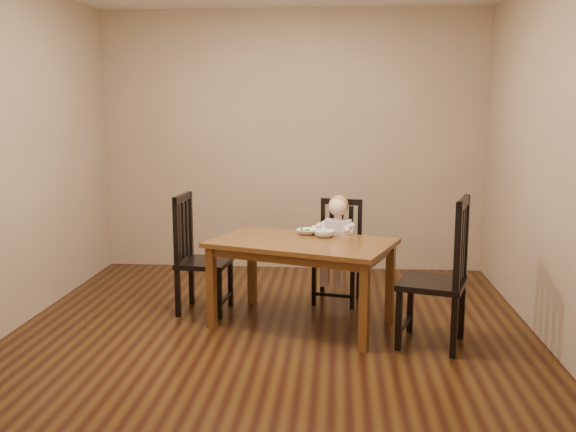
# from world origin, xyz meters

# --- Properties ---
(room) EXTENTS (4.01, 4.01, 2.71)m
(room) POSITION_xyz_m (0.00, 0.00, 1.35)
(room) COLOR #3C240C
(room) RESTS_ON ground
(dining_table) EXTENTS (1.56, 1.22, 0.68)m
(dining_table) POSITION_xyz_m (0.21, 0.14, 0.60)
(dining_table) COLOR #4C2F11
(dining_table) RESTS_ON room
(chair_child) EXTENTS (0.46, 0.44, 0.90)m
(chair_child) POSITION_xyz_m (0.50, 0.82, 0.43)
(chair_child) COLOR black
(chair_child) RESTS_ON room
(chair_left) EXTENTS (0.44, 0.46, 0.99)m
(chair_left) POSITION_xyz_m (-0.67, 0.43, 0.48)
(chair_left) COLOR black
(chair_left) RESTS_ON room
(chair_right) EXTENTS (0.57, 0.58, 1.08)m
(chair_right) POSITION_xyz_m (1.22, -0.24, 0.52)
(chair_right) COLOR black
(chair_right) RESTS_ON room
(toddler) EXTENTS (0.37, 0.43, 0.51)m
(toddler) POSITION_xyz_m (0.49, 0.77, 0.57)
(toddler) COLOR beige
(toddler) RESTS_ON chair_child
(bowl_peas) EXTENTS (0.20, 0.20, 0.04)m
(bowl_peas) POSITION_xyz_m (0.24, 0.39, 0.70)
(bowl_peas) COLOR white
(bowl_peas) RESTS_ON dining_table
(bowl_veg) EXTENTS (0.21, 0.21, 0.05)m
(bowl_veg) POSITION_xyz_m (0.38, 0.30, 0.71)
(bowl_veg) COLOR white
(bowl_veg) RESTS_ON dining_table
(fork) EXTENTS (0.03, 0.11, 0.04)m
(fork) POSITION_xyz_m (0.19, 0.39, 0.72)
(fork) COLOR silver
(fork) RESTS_ON bowl_peas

